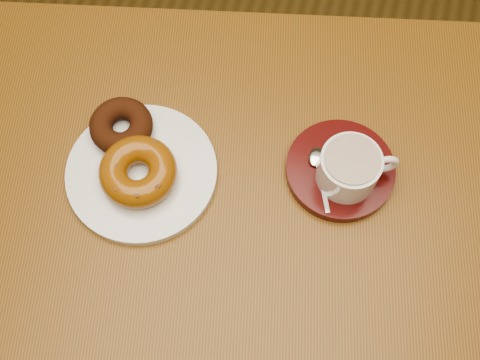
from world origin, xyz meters
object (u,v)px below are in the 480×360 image
(donut_plate, at_px, (142,172))
(coffee_cup, at_px, (350,168))
(saucer, at_px, (340,170))
(cafe_table, at_px, (229,212))

(donut_plate, relative_size, coffee_cup, 1.99)
(donut_plate, bearing_deg, coffee_cup, 13.19)
(coffee_cup, bearing_deg, saucer, 109.66)
(donut_plate, distance_m, saucer, 0.30)
(donut_plate, relative_size, saucer, 1.39)
(donut_plate, xyz_separation_m, coffee_cup, (0.30, 0.07, 0.04))
(donut_plate, height_order, coffee_cup, coffee_cup)
(cafe_table, relative_size, saucer, 5.93)
(saucer, bearing_deg, donut_plate, -163.96)
(donut_plate, height_order, saucer, saucer)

